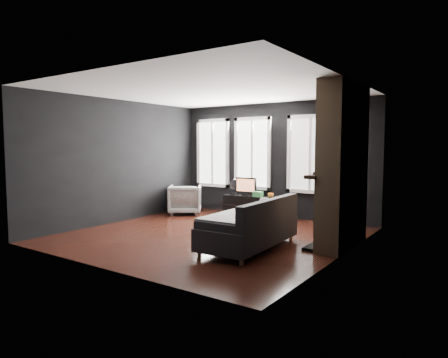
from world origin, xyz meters
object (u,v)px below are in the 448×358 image
Objects in this scene: media_console at (254,207)px; monitor at (246,185)px; book at (277,193)px; sofa at (249,223)px; mug at (271,195)px; mantel_vase at (337,166)px; armchair at (185,198)px.

media_console is 0.55m from monitor.
sofa is at bearing -72.77° from book.
mug is at bearing -4.37° from media_console.
mug is at bearing -6.97° from monitor.
sofa is 3.01m from monitor.
mantel_vase is (2.56, -1.05, 0.57)m from monitor.
monitor is at bearing 179.97° from media_console.
monitor is (1.44, 0.54, 0.36)m from armchair.
media_console is at bearing 162.18° from armchair.
book reaches higher than media_console.
mantel_vase is at bearing -24.19° from media_console.
mug is 0.69× the size of mantel_vase.
book is (0.13, 0.08, 0.04)m from mug.
monitor is at bearing -176.87° from book.
armchair is 3.94× the size of book.
armchair is at bearing 144.49° from sofa.
armchair is 4.22× the size of mantel_vase.
book is (2.25, 0.59, 0.21)m from armchair.
media_console is 0.55m from mug.
mantel_vase reaches higher than mug.
monitor reaches higher than media_console.
monitor is 2.71× the size of book.
monitor reaches higher than mug.
monitor is 2.90× the size of mantel_vase.
armchair is at bearing -162.01° from media_console.
armchair is 1.45× the size of monitor.
mantel_vase is at bearing -28.41° from mug.
mug is 0.16m from book.
media_console is 7.89× the size of mantel_vase.
mantel_vase is (2.32, -1.05, 1.06)m from media_console.
sofa is 9.81× the size of book.
armchair is (-3.05, 1.98, -0.03)m from sofa.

